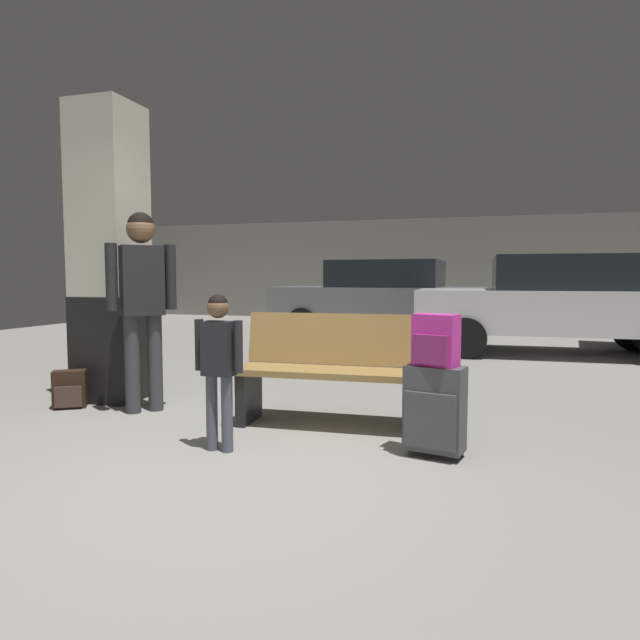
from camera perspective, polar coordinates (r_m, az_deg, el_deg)
name	(u,v)px	position (r m, az deg, el deg)	size (l,w,h in m)	color
ground_plane	(366,375)	(7.11, 4.77, -5.61)	(18.00, 18.00, 0.10)	gray
garage_back_wall	(433,269)	(15.78, 11.45, 5.10)	(18.00, 0.12, 2.80)	slate
structural_pillar	(110,255)	(5.74, -20.66, 6.23)	(0.57, 0.57, 2.81)	black
bench	(337,371)	(4.46, 1.73, -5.19)	(1.62, 0.58, 0.89)	#9E7A42
suitcase	(434,409)	(3.78, 11.62, -8.89)	(0.41, 0.30, 0.60)	#4C4C51
backpack_bright	(435,341)	(3.70, 11.72, -2.10)	(0.32, 0.26, 0.34)	#D833A5
child	(219,355)	(3.83, -10.32, -3.54)	(0.36, 0.22, 1.07)	#4C5160
adult	(142,290)	(5.09, -17.73, 2.97)	(0.44, 0.46, 1.74)	#38383D
backpack_dark_floor	(70,390)	(5.58, -24.22, -6.50)	(0.32, 0.30, 0.34)	black
parked_car_near	(558,302)	(9.23, 23.13, 1.70)	(4.14, 1.88, 1.51)	silver
parked_car_far	(381,296)	(11.06, 6.23, 2.41)	(4.18, 1.95, 1.51)	slate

